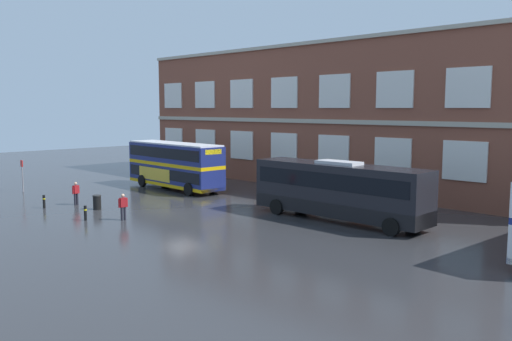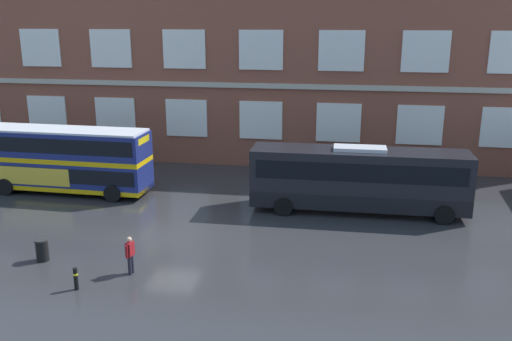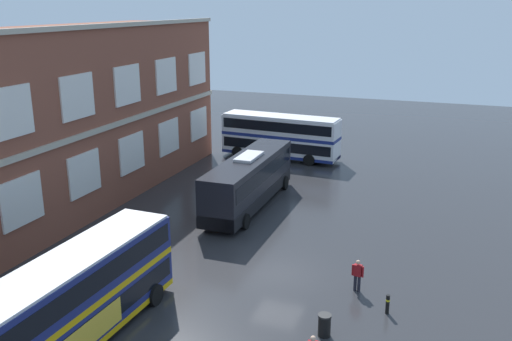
{
  "view_description": "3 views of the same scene",
  "coord_description": "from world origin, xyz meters",
  "px_view_note": "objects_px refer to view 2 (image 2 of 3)",
  "views": [
    {
      "loc": [
        29.18,
        -21.85,
        7.09
      ],
      "look_at": [
        1.22,
        5.96,
        2.47
      ],
      "focal_mm": 37.47,
      "sensor_mm": 36.0,
      "label": 1
    },
    {
      "loc": [
        8.5,
        -24.82,
        10.74
      ],
      "look_at": [
        3.69,
        3.84,
        2.57
      ],
      "focal_mm": 38.58,
      "sensor_mm": 36.0,
      "label": 2
    },
    {
      "loc": [
        -26.12,
        -8.41,
        13.99
      ],
      "look_at": [
        6.64,
        3.76,
        3.57
      ],
      "focal_mm": 39.36,
      "sensor_mm": 36.0,
      "label": 3
    }
  ],
  "objects_px": {
    "double_decker_near": "(62,159)",
    "second_passenger": "(130,254)",
    "station_litter_bin": "(42,250)",
    "touring_coach": "(358,179)",
    "safety_bollard_west": "(76,278)"
  },
  "relations": [
    {
      "from": "second_passenger",
      "to": "station_litter_bin",
      "type": "height_order",
      "value": "second_passenger"
    },
    {
      "from": "double_decker_near",
      "to": "safety_bollard_west",
      "type": "height_order",
      "value": "double_decker_near"
    },
    {
      "from": "second_passenger",
      "to": "safety_bollard_west",
      "type": "height_order",
      "value": "second_passenger"
    },
    {
      "from": "double_decker_near",
      "to": "touring_coach",
      "type": "distance_m",
      "value": 18.25
    },
    {
      "from": "double_decker_near",
      "to": "second_passenger",
      "type": "bearing_deg",
      "value": -50.28
    },
    {
      "from": "double_decker_near",
      "to": "second_passenger",
      "type": "height_order",
      "value": "double_decker_near"
    },
    {
      "from": "double_decker_near",
      "to": "touring_coach",
      "type": "xyz_separation_m",
      "value": [
        18.24,
        -0.69,
        -0.24
      ]
    },
    {
      "from": "station_litter_bin",
      "to": "double_decker_near",
      "type": "bearing_deg",
      "value": 112.72
    },
    {
      "from": "station_litter_bin",
      "to": "safety_bollard_west",
      "type": "distance_m",
      "value": 3.68
    },
    {
      "from": "second_passenger",
      "to": "safety_bollard_west",
      "type": "bearing_deg",
      "value": -133.43
    },
    {
      "from": "double_decker_near",
      "to": "safety_bollard_west",
      "type": "xyz_separation_m",
      "value": [
        6.89,
        -12.02,
        -1.66
      ]
    },
    {
      "from": "station_litter_bin",
      "to": "second_passenger",
      "type": "bearing_deg",
      "value": -7.6
    },
    {
      "from": "touring_coach",
      "to": "station_litter_bin",
      "type": "bearing_deg",
      "value": -147.64
    },
    {
      "from": "double_decker_near",
      "to": "station_litter_bin",
      "type": "relative_size",
      "value": 10.75
    },
    {
      "from": "touring_coach",
      "to": "station_litter_bin",
      "type": "height_order",
      "value": "touring_coach"
    }
  ]
}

